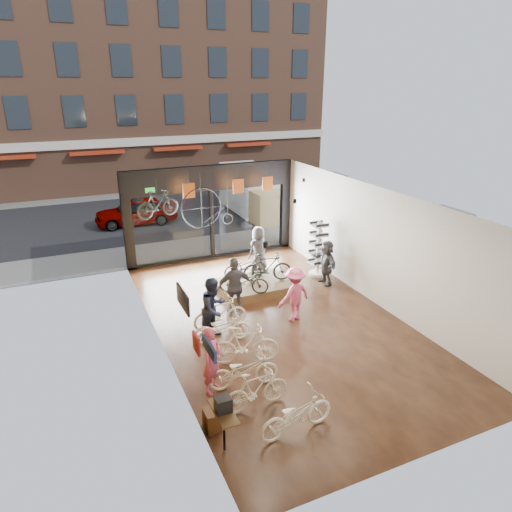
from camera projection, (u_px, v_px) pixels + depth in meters
ground_plane at (277, 321)px, 13.89m from camera, size 7.00×12.00×0.04m
ceiling at (279, 198)px, 12.52m from camera, size 7.00×12.00×0.04m
wall_left at (157, 283)px, 11.88m from camera, size 0.04×12.00×3.80m
wall_right at (376, 246)px, 14.53m from camera, size 0.04×12.00×3.80m
wall_back at (429, 378)px, 8.06m from camera, size 7.00×0.04×3.80m
storefront at (211, 212)px, 18.34m from camera, size 7.00×0.26×3.80m
exit_sign at (150, 190)px, 16.92m from camera, size 0.35×0.06×0.18m
street_road at (164, 207)px, 26.71m from camera, size 30.00×18.00×0.02m
sidewalk_near at (204, 246)px, 20.02m from camera, size 30.00×2.40×0.12m
sidewalk_far at (150, 191)px, 30.11m from camera, size 30.00×2.00×0.12m
opposite_building at (133, 79)px, 29.77m from camera, size 26.00×5.00×14.00m
street_car at (136, 211)px, 23.12m from camera, size 4.04×1.62×1.38m
box_truck at (258, 193)px, 24.46m from camera, size 2.09×6.28×2.47m
floor_bike_0 at (297, 414)px, 9.31m from camera, size 1.75×0.75×0.90m
floor_bike_1 at (256, 390)px, 10.00m from camera, size 1.60×0.51×0.95m
floor_bike_2 at (244, 370)px, 10.74m from camera, size 1.75×0.82×0.88m
floor_bike_3 at (245, 345)px, 11.60m from camera, size 1.85×1.00×1.07m
floor_bike_4 at (222, 328)px, 12.66m from camera, size 1.64×0.80×0.83m
floor_bike_5 at (220, 314)px, 13.28m from camera, size 1.63×0.51×0.97m
display_platform at (253, 286)px, 15.86m from camera, size 2.40×1.80×0.30m
display_bike_left at (244, 281)px, 14.87m from camera, size 1.70×1.31×0.86m
display_bike_mid at (267, 267)px, 15.75m from camera, size 1.77×0.88×1.02m
display_bike_right at (245, 267)px, 16.09m from camera, size 1.59×0.62×0.82m
customer_0 at (212, 360)px, 10.44m from camera, size 0.72×0.70×1.67m
customer_1 at (214, 309)px, 12.63m from camera, size 1.13×1.07×1.85m
customer_2 at (235, 287)px, 13.94m from camera, size 1.14×0.54×1.88m
customer_3 at (294, 294)px, 13.65m from camera, size 1.21×0.85×1.70m
customer_4 at (259, 249)px, 17.27m from camera, size 0.98×0.76×1.76m
customer_5 at (326, 262)px, 16.18m from camera, size 0.52×1.52×1.62m
sunglasses_rack at (318, 249)px, 16.81m from camera, size 0.73×0.66×2.08m
wall_merch at (204, 375)px, 9.15m from camera, size 0.40×2.40×2.60m
penny_farthing at (210, 209)px, 16.57m from camera, size 1.91×0.06×1.52m
hung_bike at (158, 204)px, 15.49m from camera, size 1.64×0.90×0.95m
jersey_left at (189, 191)px, 16.83m from camera, size 0.45×0.03×0.55m
jersey_mid at (238, 186)px, 17.57m from camera, size 0.45×0.03×0.55m
jersey_right at (268, 183)px, 18.04m from camera, size 0.45×0.03×0.55m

